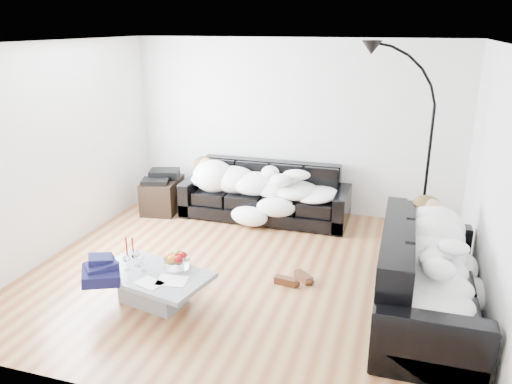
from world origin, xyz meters
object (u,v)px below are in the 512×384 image
(sleeper_back, at_px, (264,179))
(candle_left, at_px, (127,248))
(wine_glass_a, at_px, (137,258))
(stereo, at_px, (161,176))
(wine_glass_c, at_px, (143,264))
(sofa_back, at_px, (265,192))
(sofa_right, at_px, (430,274))
(sleeper_right, at_px, (432,255))
(shoes, at_px, (294,279))
(coffee_table, at_px, (153,288))
(fruit_bowl, at_px, (177,259))
(wine_glass_b, at_px, (126,263))
(candle_right, at_px, (133,247))
(av_cabinet, at_px, (163,195))
(floor_lamp, at_px, (428,164))

(sleeper_back, relative_size, candle_left, 8.71)
(wine_glass_a, height_order, stereo, stereo)
(wine_glass_a, xyz_separation_m, wine_glass_c, (0.13, -0.10, -0.01))
(sofa_back, distance_m, sofa_right, 3.08)
(sleeper_right, relative_size, shoes, 4.47)
(sofa_back, distance_m, coffee_table, 2.71)
(sofa_right, bearing_deg, fruit_bowl, 98.82)
(coffee_table, bearing_deg, wine_glass_a, 155.82)
(sofa_back, height_order, candle_left, sofa_back)
(coffee_table, xyz_separation_m, wine_glass_c, (-0.10, -0.00, 0.26))
(candle_left, xyz_separation_m, shoes, (1.74, 0.60, -0.42))
(wine_glass_b, distance_m, candle_right, 0.31)
(coffee_table, xyz_separation_m, av_cabinet, (-1.16, 2.50, 0.08))
(sleeper_back, bearing_deg, fruit_bowl, -96.17)
(fruit_bowl, xyz_separation_m, candle_right, (-0.56, 0.07, 0.03))
(wine_glass_c, distance_m, shoes, 1.69)
(candle_left, relative_size, stereo, 0.55)
(sofa_back, height_order, sleeper_back, sleeper_back)
(sofa_right, relative_size, stereo, 5.06)
(av_cabinet, height_order, stereo, stereo)
(wine_glass_c, height_order, shoes, wine_glass_c)
(coffee_table, relative_size, candle_right, 5.18)
(sofa_right, distance_m, wine_glass_a, 2.99)
(sofa_right, bearing_deg, candle_left, 96.61)
(wine_glass_a, bearing_deg, wine_glass_b, -115.29)
(floor_lamp, bearing_deg, sleeper_right, -79.87)
(wine_glass_b, distance_m, stereo, 2.67)
(sofa_right, bearing_deg, shoes, 80.41)
(candle_right, xyz_separation_m, floor_lamp, (3.04, 1.95, 0.68))
(sleeper_right, relative_size, fruit_bowl, 6.74)
(sofa_back, distance_m, wine_glass_a, 2.65)
(fruit_bowl, xyz_separation_m, wine_glass_a, (-0.41, -0.11, 0.00))
(sofa_back, height_order, wine_glass_a, sofa_back)
(sofa_right, relative_size, sleeper_back, 1.07)
(sleeper_back, bearing_deg, wine_glass_b, -105.37)
(sofa_right, xyz_separation_m, shoes, (-1.41, 0.24, -0.40))
(sleeper_back, distance_m, wine_glass_a, 2.61)
(candle_left, height_order, av_cabinet, candle_left)
(wine_glass_a, xyz_separation_m, shoes, (1.54, 0.74, -0.39))
(av_cabinet, distance_m, stereo, 0.32)
(coffee_table, relative_size, av_cabinet, 1.61)
(fruit_bowl, distance_m, wine_glass_c, 0.35)
(wine_glass_b, height_order, floor_lamp, floor_lamp)
(wine_glass_b, distance_m, floor_lamp, 3.77)
(wine_glass_a, bearing_deg, coffee_table, -24.18)
(sleeper_right, height_order, fruit_bowl, sleeper_right)
(sofa_right, height_order, candle_left, sofa_right)
(sofa_back, bearing_deg, shoes, -64.51)
(coffee_table, height_order, stereo, stereo)
(sofa_back, relative_size, wine_glass_b, 14.69)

